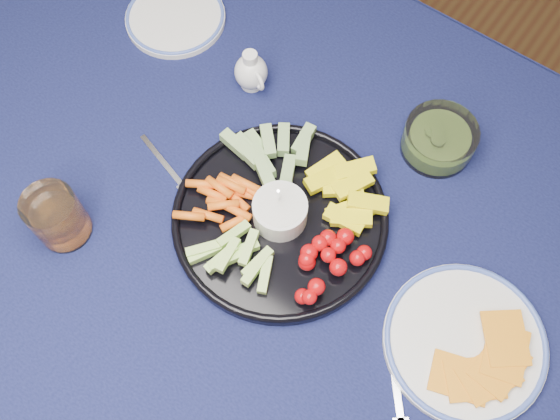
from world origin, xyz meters
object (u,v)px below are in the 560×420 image
Objects in this scene: creamer_pitcher at (251,72)px; juice_tumbler at (58,219)px; dining_table at (266,237)px; side_plate_extra at (175,17)px; pickle_bowl at (439,140)px; cheese_plate at (466,342)px; crudite_platter at (280,215)px.

creamer_pitcher is 0.83× the size of juice_tumbler.
side_plate_extra is (-0.37, 0.22, 0.10)m from dining_table.
pickle_bowl is 0.50× the size of cheese_plate.
cheese_plate is 0.76m from side_plate_extra.
dining_table is at bearing 40.54° from juice_tumbler.
crudite_platter is 3.50× the size of juice_tumbler.
pickle_bowl is 0.62m from juice_tumbler.
side_plate_extra is at bearing 170.91° from creamer_pitcher.
juice_tumbler is (-0.07, -0.40, 0.01)m from creamer_pitcher.
juice_tumbler reaches higher than pickle_bowl.
creamer_pitcher is (-0.17, 0.19, 0.12)m from dining_table.
creamer_pitcher reaches higher than cheese_plate.
cheese_plate is at bearing -16.61° from side_plate_extra.
crudite_platter is 0.34m from juice_tumbler.
juice_tumbler is at bearing -99.52° from creamer_pitcher.
pickle_bowl is at bearing 59.93° from dining_table.
side_plate_extra is at bearing 163.39° from cheese_plate.
pickle_bowl is at bearing 127.21° from cheese_plate.
juice_tumbler is (-0.59, -0.21, 0.03)m from cheese_plate.
pickle_bowl is (0.13, 0.26, 0.01)m from crudite_platter.
juice_tumbler is at bearing -141.06° from crudite_platter.
dining_table is at bearing -48.12° from creamer_pitcher.
pickle_bowl is at bearing 4.83° from side_plate_extra.
dining_table is 0.45m from side_plate_extra.
juice_tumbler is 0.52× the size of side_plate_extra.
cheese_plate is (0.53, -0.19, -0.02)m from creamer_pitcher.
side_plate_extra is at bearing 149.13° from dining_table.
creamer_pitcher is at bearing 136.63° from crudite_platter.
juice_tumbler is 0.45m from side_plate_extra.
creamer_pitcher is (-0.19, 0.18, 0.02)m from crudite_platter.
cheese_plate is (0.20, -0.26, -0.01)m from pickle_bowl.
side_plate_extra is at bearing -175.17° from pickle_bowl.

